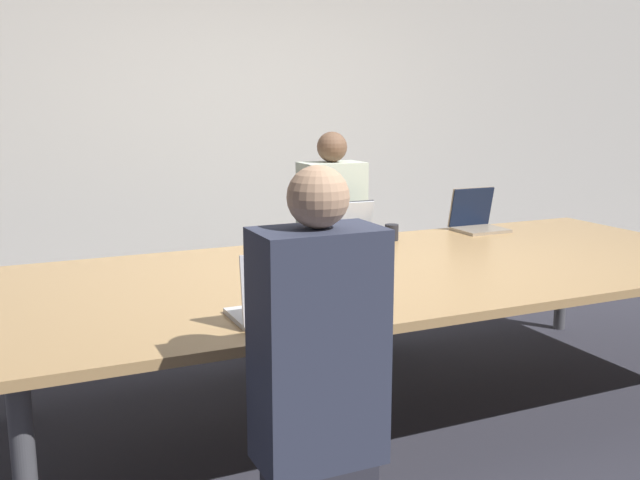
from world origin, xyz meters
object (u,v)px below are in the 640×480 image
object	(u,v)px
laptop_far_center	(352,230)
cup_far_center	(392,232)
person_far_center	(332,245)
laptop_near_left	(282,300)
laptop_far_right	(476,218)
bottle_far_center	(325,232)
stapler	(360,268)
person_near_left	(318,393)

from	to	relation	value
laptop_far_center	cup_far_center	xyz separation A→B (m)	(0.23, -0.08, -0.02)
laptop_far_center	cup_far_center	size ratio (longest dim) A/B	3.17
laptop_far_center	person_far_center	xyz separation A→B (m)	(0.01, 0.31, -0.15)
laptop_near_left	person_far_center	distance (m)	1.89
laptop_near_left	laptop_far_right	size ratio (longest dim) A/B	1.15
laptop_far_right	laptop_far_center	world-z (taller)	laptop_far_right
person_far_center	cup_far_center	size ratio (longest dim) A/B	14.47
bottle_far_center	stapler	size ratio (longest dim) A/B	1.48
laptop_far_right	cup_far_center	xyz separation A→B (m)	(-0.67, -0.07, -0.03)
laptop_near_left	bottle_far_center	size ratio (longest dim) A/B	1.60
laptop_far_right	laptop_far_center	xyz separation A→B (m)	(-0.90, 0.01, -0.01)
laptop_near_left	stapler	xyz separation A→B (m)	(0.63, 0.56, -0.06)
bottle_far_center	laptop_near_left	bearing A→B (deg)	-121.76
person_near_left	laptop_far_right	world-z (taller)	person_near_left
stapler	laptop_far_center	bearing A→B (deg)	59.49
laptop_near_left	bottle_far_center	bearing A→B (deg)	-121.76
person_far_center	laptop_far_center	bearing A→B (deg)	-92.02
person_near_left	cup_far_center	xyz separation A→B (m)	(1.27, 1.74, 0.13)
laptop_far_right	bottle_far_center	size ratio (longest dim) A/B	1.39
person_near_left	person_far_center	xyz separation A→B (m)	(1.06, 2.13, -0.00)
laptop_near_left	cup_far_center	distance (m)	1.71
person_near_left	person_far_center	world-z (taller)	same
laptop_far_center	bottle_far_center	world-z (taller)	laptop_far_center
laptop_far_right	stapler	bearing A→B (deg)	-149.19
laptop_near_left	stapler	world-z (taller)	laptop_near_left
laptop_near_left	cup_far_center	size ratio (longest dim) A/B	3.76
laptop_near_left	laptop_far_center	world-z (taller)	laptop_near_left
laptop_far_right	cup_far_center	size ratio (longest dim) A/B	3.25
laptop_far_center	person_far_center	size ratio (longest dim) A/B	0.22
stapler	bottle_far_center	bearing A→B (deg)	76.01
laptop_near_left	person_far_center	size ratio (longest dim) A/B	0.26
person_far_center	bottle_far_center	xyz separation A→B (m)	(-0.27, -0.47, 0.18)
laptop_near_left	cup_far_center	world-z (taller)	laptop_near_left
laptop_far_center	stapler	distance (m)	0.82
laptop_far_right	laptop_far_center	distance (m)	0.90
bottle_far_center	laptop_far_center	bearing A→B (deg)	31.60
stapler	cup_far_center	bearing A→B (deg)	43.50
laptop_near_left	cup_far_center	xyz separation A→B (m)	(1.19, 1.22, -0.03)
laptop_far_right	person_near_left	bearing A→B (deg)	-137.03
cup_far_center	person_near_left	bearing A→B (deg)	-126.18
laptop_near_left	laptop_far_center	size ratio (longest dim) A/B	1.18
laptop_far_center	stapler	bearing A→B (deg)	-114.27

